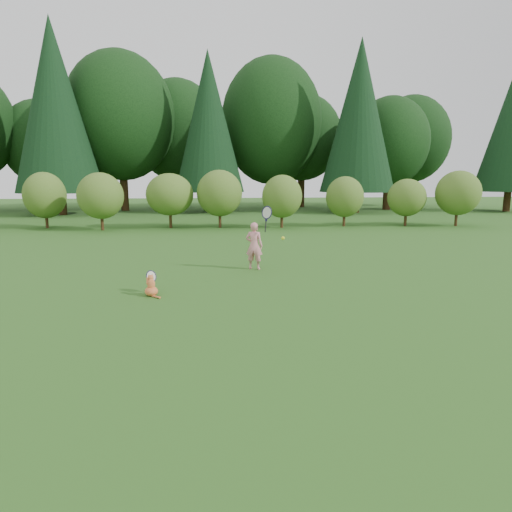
{
  "coord_description": "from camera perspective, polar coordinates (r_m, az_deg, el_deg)",
  "views": [
    {
      "loc": [
        -0.79,
        -8.21,
        2.3
      ],
      "look_at": [
        0.2,
        0.8,
        0.7
      ],
      "focal_mm": 30.0,
      "sensor_mm": 36.0,
      "label": 1
    }
  ],
  "objects": [
    {
      "name": "tennis_ball",
      "position": [
        9.18,
        3.62,
        2.39
      ],
      "size": [
        0.08,
        0.08,
        0.08
      ],
      "color": "yellow",
      "rests_on": "ground"
    },
    {
      "name": "child",
      "position": [
        11.17,
        -0.19,
        1.52
      ],
      "size": [
        0.74,
        0.52,
        1.86
      ],
      "rotation": [
        0.0,
        0.0,
        2.79
      ],
      "color": "pink",
      "rests_on": "ground"
    },
    {
      "name": "cat",
      "position": [
        8.92,
        -13.81,
        -3.71
      ],
      "size": [
        0.42,
        0.67,
        0.6
      ],
      "rotation": [
        0.0,
        0.0,
        0.32
      ],
      "color": "#D55229",
      "rests_on": "ground"
    },
    {
      "name": "ground",
      "position": [
        8.56,
        -0.75,
        -5.57
      ],
      "size": [
        100.0,
        100.0,
        0.0
      ],
      "primitive_type": "plane",
      "color": "#205016",
      "rests_on": "ground"
    },
    {
      "name": "woodland_backdrop",
      "position": [
        31.65,
        -5.02,
        19.44
      ],
      "size": [
        48.0,
        10.0,
        15.0
      ],
      "primitive_type": null,
      "color": "black",
      "rests_on": "ground"
    },
    {
      "name": "shrub_row",
      "position": [
        21.24,
        -4.15,
        7.57
      ],
      "size": [
        28.0,
        3.0,
        2.8
      ],
      "primitive_type": null,
      "color": "#506820",
      "rests_on": "ground"
    }
  ]
}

